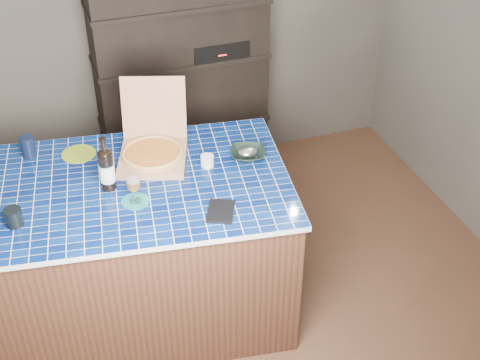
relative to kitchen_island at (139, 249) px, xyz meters
name	(u,v)px	position (x,y,z in m)	size (l,w,h in m)	color
room	(255,142)	(0.61, -0.27, 0.78)	(3.50, 3.50, 3.50)	#523123
shelving_unit	(182,75)	(0.62, 1.26, 0.43)	(1.20, 0.41, 1.80)	black
kitchen_island	(139,249)	(0.00, 0.00, 0.00)	(1.86, 1.32, 0.95)	#48271C
pizza_box	(153,151)	(0.17, 0.20, 0.53)	(0.50, 0.55, 0.41)	#AE7D59
mead_bottle	(107,169)	(-0.12, 0.00, 0.60)	(0.09, 0.09, 0.32)	black
teal_trivet	(135,201)	(-0.01, -0.17, 0.47)	(0.15, 0.15, 0.01)	#157070
wine_glass	(133,184)	(-0.01, -0.17, 0.59)	(0.07, 0.07, 0.17)	white
tumbler	(14,217)	(-0.62, -0.15, 0.52)	(0.09, 0.09, 0.10)	black
dvd_case	(221,211)	(0.38, -0.40, 0.48)	(0.13, 0.19, 0.01)	black
bowl	(248,154)	(0.69, 0.03, 0.50)	(0.20, 0.20, 0.05)	black
foil_contents	(248,152)	(0.69, 0.03, 0.51)	(0.11, 0.09, 0.05)	#AAAAB5
white_jar	(207,161)	(0.44, 0.03, 0.50)	(0.08, 0.08, 0.06)	silver
navy_cup	(28,147)	(-0.50, 0.46, 0.54)	(0.08, 0.08, 0.13)	black
green_trivet	(79,154)	(-0.23, 0.39, 0.47)	(0.20, 0.20, 0.01)	olive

